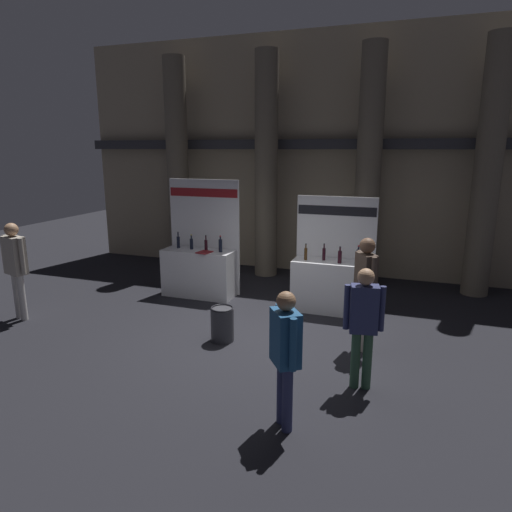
{
  "coord_description": "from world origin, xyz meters",
  "views": [
    {
      "loc": [
        2.31,
        -6.81,
        3.16
      ],
      "look_at": [
        -0.26,
        0.47,
        1.33
      ],
      "focal_mm": 31.99,
      "sensor_mm": 36.0,
      "label": 1
    }
  ],
  "objects_px": {
    "exhibitor_booth_0": "(200,267)",
    "visitor_3": "(285,348)",
    "visitor_1": "(365,284)",
    "exhibitor_booth_1": "(331,282)",
    "visitor_0": "(15,261)",
    "trash_bin": "(222,324)",
    "visitor_2": "(364,319)"
  },
  "relations": [
    {
      "from": "visitor_3",
      "to": "visitor_1",
      "type": "bearing_deg",
      "value": -49.68
    },
    {
      "from": "visitor_0",
      "to": "visitor_3",
      "type": "distance_m",
      "value": 5.89
    },
    {
      "from": "exhibitor_booth_0",
      "to": "trash_bin",
      "type": "distance_m",
      "value": 2.56
    },
    {
      "from": "visitor_0",
      "to": "visitor_1",
      "type": "bearing_deg",
      "value": 23.53
    },
    {
      "from": "visitor_2",
      "to": "visitor_3",
      "type": "distance_m",
      "value": 1.4
    },
    {
      "from": "exhibitor_booth_1",
      "to": "visitor_1",
      "type": "height_order",
      "value": "exhibitor_booth_1"
    },
    {
      "from": "exhibitor_booth_1",
      "to": "visitor_0",
      "type": "xyz_separation_m",
      "value": [
        -5.44,
        -2.42,
        0.53
      ]
    },
    {
      "from": "visitor_0",
      "to": "visitor_1",
      "type": "distance_m",
      "value": 6.3
    },
    {
      "from": "visitor_1",
      "to": "exhibitor_booth_1",
      "type": "bearing_deg",
      "value": 173.11
    },
    {
      "from": "visitor_3",
      "to": "trash_bin",
      "type": "bearing_deg",
      "value": 3.78
    },
    {
      "from": "exhibitor_booth_0",
      "to": "exhibitor_booth_1",
      "type": "distance_m",
      "value": 2.89
    },
    {
      "from": "exhibitor_booth_0",
      "to": "visitor_2",
      "type": "height_order",
      "value": "exhibitor_booth_0"
    },
    {
      "from": "exhibitor_booth_1",
      "to": "trash_bin",
      "type": "xyz_separation_m",
      "value": [
        -1.45,
        -2.07,
        -0.3
      ]
    },
    {
      "from": "exhibitor_booth_1",
      "to": "visitor_2",
      "type": "bearing_deg",
      "value": -72.08
    },
    {
      "from": "exhibitor_booth_1",
      "to": "visitor_3",
      "type": "distance_m",
      "value": 4.09
    },
    {
      "from": "exhibitor_booth_1",
      "to": "visitor_3",
      "type": "bearing_deg",
      "value": -87.1
    },
    {
      "from": "visitor_1",
      "to": "visitor_3",
      "type": "bearing_deg",
      "value": -47.08
    },
    {
      "from": "visitor_2",
      "to": "exhibitor_booth_1",
      "type": "bearing_deg",
      "value": 97.2
    },
    {
      "from": "visitor_2",
      "to": "trash_bin",
      "type": "bearing_deg",
      "value": 150.56
    },
    {
      "from": "exhibitor_booth_1",
      "to": "visitor_3",
      "type": "relative_size",
      "value": 1.36
    },
    {
      "from": "visitor_2",
      "to": "visitor_1",
      "type": "bearing_deg",
      "value": 84.87
    },
    {
      "from": "visitor_1",
      "to": "visitor_3",
      "type": "relative_size",
      "value": 1.11
    },
    {
      "from": "visitor_0",
      "to": "visitor_3",
      "type": "height_order",
      "value": "visitor_0"
    },
    {
      "from": "exhibitor_booth_0",
      "to": "visitor_3",
      "type": "xyz_separation_m",
      "value": [
        3.09,
        -4.09,
        0.36
      ]
    },
    {
      "from": "exhibitor_booth_0",
      "to": "exhibitor_booth_1",
      "type": "relative_size",
      "value": 1.12
    },
    {
      "from": "trash_bin",
      "to": "visitor_3",
      "type": "distance_m",
      "value": 2.69
    },
    {
      "from": "trash_bin",
      "to": "visitor_0",
      "type": "height_order",
      "value": "visitor_0"
    },
    {
      "from": "exhibitor_booth_0",
      "to": "visitor_1",
      "type": "bearing_deg",
      "value": -24.09
    },
    {
      "from": "exhibitor_booth_1",
      "to": "visitor_1",
      "type": "bearing_deg",
      "value": -63.69
    },
    {
      "from": "exhibitor_booth_0",
      "to": "visitor_0",
      "type": "bearing_deg",
      "value": -136.34
    },
    {
      "from": "trash_bin",
      "to": "visitor_1",
      "type": "distance_m",
      "value": 2.43
    },
    {
      "from": "trash_bin",
      "to": "exhibitor_booth_0",
      "type": "bearing_deg",
      "value": 124.63
    }
  ]
}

